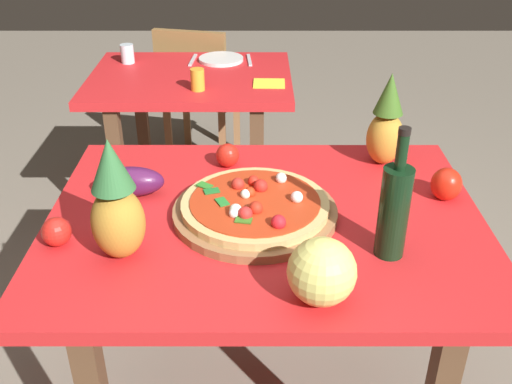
{
  "coord_description": "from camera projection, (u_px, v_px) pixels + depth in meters",
  "views": [
    {
      "loc": [
        -0.03,
        -1.41,
        1.66
      ],
      "look_at": [
        -0.03,
        0.05,
        0.82
      ],
      "focal_mm": 41.39,
      "sensor_mm": 36.0,
      "label": 1
    }
  ],
  "objects": [
    {
      "name": "display_table",
      "position": [
        266.0,
        243.0,
        1.71
      ],
      "size": [
        1.23,
        0.94,
        0.77
      ],
      "color": "brown",
      "rests_on": "ground_plane"
    },
    {
      "name": "background_table",
      "position": [
        193.0,
        101.0,
        2.8
      ],
      "size": [
        0.93,
        0.72,
        0.77
      ],
      "color": "brown",
      "rests_on": "ground_plane"
    },
    {
      "name": "dining_chair",
      "position": [
        199.0,
        90.0,
        3.39
      ],
      "size": [
        0.48,
        0.48,
        0.85
      ],
      "rotation": [
        0.0,
        0.0,
        2.92
      ],
      "color": "#93643E",
      "rests_on": "ground_plane"
    },
    {
      "name": "pizza_board",
      "position": [
        256.0,
        212.0,
        1.66
      ],
      "size": [
        0.46,
        0.46,
        0.02
      ],
      "primitive_type": "cylinder",
      "color": "#93643E",
      "rests_on": "display_table"
    },
    {
      "name": "pizza",
      "position": [
        256.0,
        204.0,
        1.65
      ],
      "size": [
        0.42,
        0.42,
        0.06
      ],
      "color": "tan",
      "rests_on": "pizza_board"
    },
    {
      "name": "wine_bottle",
      "position": [
        395.0,
        209.0,
        1.45
      ],
      "size": [
        0.08,
        0.08,
        0.35
      ],
      "color": "black",
      "rests_on": "display_table"
    },
    {
      "name": "pineapple_left",
      "position": [
        387.0,
        124.0,
        1.89
      ],
      "size": [
        0.12,
        0.12,
        0.31
      ],
      "color": "gold",
      "rests_on": "display_table"
    },
    {
      "name": "pineapple_right",
      "position": [
        117.0,
        205.0,
        1.44
      ],
      "size": [
        0.13,
        0.13,
        0.32
      ],
      "color": "#B8852D",
      "rests_on": "display_table"
    },
    {
      "name": "melon",
      "position": [
        323.0,
        272.0,
        1.32
      ],
      "size": [
        0.16,
        0.16,
        0.16
      ],
      "primitive_type": "sphere",
      "color": "#E7DF72",
      "rests_on": "display_table"
    },
    {
      "name": "bell_pepper",
      "position": [
        447.0,
        184.0,
        1.74
      ],
      "size": [
        0.09,
        0.09,
        0.1
      ],
      "primitive_type": "ellipsoid",
      "color": "red",
      "rests_on": "display_table"
    },
    {
      "name": "eggplant",
      "position": [
        132.0,
        181.0,
        1.75
      ],
      "size": [
        0.2,
        0.09,
        0.09
      ],
      "primitive_type": "ellipsoid",
      "rotation": [
        0.0,
        0.0,
        0.02
      ],
      "color": "#4A1743",
      "rests_on": "display_table"
    },
    {
      "name": "tomato_beside_pepper",
      "position": [
        229.0,
        155.0,
        1.92
      ],
      "size": [
        0.08,
        0.08,
        0.08
      ],
      "primitive_type": "sphere",
      "color": "red",
      "rests_on": "display_table"
    },
    {
      "name": "tomato_at_corner",
      "position": [
        57.0,
        231.0,
        1.53
      ],
      "size": [
        0.08,
        0.08,
        0.08
      ],
      "primitive_type": "sphere",
      "color": "red",
      "rests_on": "display_table"
    },
    {
      "name": "drinking_glass_juice",
      "position": [
        199.0,
        80.0,
        2.54
      ],
      "size": [
        0.06,
        0.06,
        0.09
      ],
      "primitive_type": "cylinder",
      "color": "#F5A42E",
      "rests_on": "background_table"
    },
    {
      "name": "drinking_glass_water",
      "position": [
        128.0,
        54.0,
        2.87
      ],
      "size": [
        0.06,
        0.06,
        0.09
      ],
      "primitive_type": "cylinder",
      "color": "silver",
      "rests_on": "background_table"
    },
    {
      "name": "dinner_plate",
      "position": [
        222.0,
        59.0,
        2.92
      ],
      "size": [
        0.22,
        0.22,
        0.02
      ],
      "primitive_type": "cylinder",
      "color": "white",
      "rests_on": "background_table"
    },
    {
      "name": "fork_utensil",
      "position": [
        194.0,
        60.0,
        2.92
      ],
      "size": [
        0.03,
        0.18,
        0.01
      ],
      "primitive_type": "cube",
      "rotation": [
        0.0,
        0.0,
        -0.07
      ],
      "color": "silver",
      "rests_on": "background_table"
    },
    {
      "name": "knife_utensil",
      "position": [
        250.0,
        60.0,
        2.92
      ],
      "size": [
        0.03,
        0.18,
        0.01
      ],
      "primitive_type": "cube",
      "rotation": [
        0.0,
        0.0,
        0.07
      ],
      "color": "silver",
      "rests_on": "background_table"
    },
    {
      "name": "napkin_folded",
      "position": [
        270.0,
        83.0,
        2.62
      ],
      "size": [
        0.14,
        0.12,
        0.01
      ],
      "primitive_type": "cube",
      "rotation": [
        0.0,
        0.0,
        -0.03
      ],
      "color": "yellow",
      "rests_on": "background_table"
    }
  ]
}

